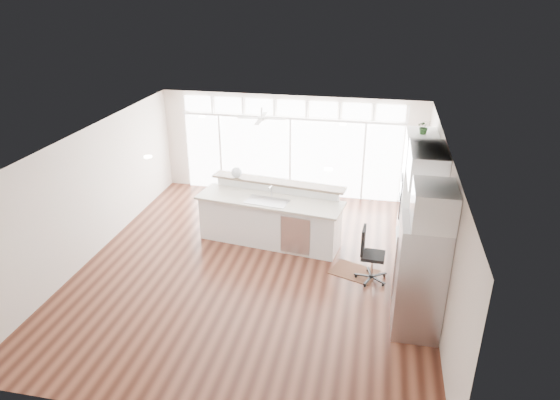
# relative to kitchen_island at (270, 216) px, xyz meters

# --- Properties ---
(floor) EXTENTS (7.00, 8.00, 0.02)m
(floor) POSITION_rel_kitchen_island_xyz_m (-0.06, -1.11, -0.65)
(floor) COLOR #3F1D13
(floor) RESTS_ON ground
(ceiling) EXTENTS (7.00, 8.00, 0.02)m
(ceiling) POSITION_rel_kitchen_island_xyz_m (-0.06, -1.11, 2.06)
(ceiling) COLOR silver
(ceiling) RESTS_ON wall_back
(wall_back) EXTENTS (7.00, 0.04, 2.70)m
(wall_back) POSITION_rel_kitchen_island_xyz_m (-0.06, 2.89, 0.71)
(wall_back) COLOR beige
(wall_back) RESTS_ON floor
(wall_front) EXTENTS (7.00, 0.04, 2.70)m
(wall_front) POSITION_rel_kitchen_island_xyz_m (-0.06, -5.11, 0.71)
(wall_front) COLOR beige
(wall_front) RESTS_ON floor
(wall_left) EXTENTS (0.04, 8.00, 2.70)m
(wall_left) POSITION_rel_kitchen_island_xyz_m (-3.56, -1.11, 0.71)
(wall_left) COLOR beige
(wall_left) RESTS_ON floor
(wall_right) EXTENTS (0.04, 8.00, 2.70)m
(wall_right) POSITION_rel_kitchen_island_xyz_m (3.44, -1.11, 0.71)
(wall_right) COLOR beige
(wall_right) RESTS_ON floor
(glass_wall) EXTENTS (5.80, 0.06, 2.08)m
(glass_wall) POSITION_rel_kitchen_island_xyz_m (-0.06, 2.83, 0.41)
(glass_wall) COLOR white
(glass_wall) RESTS_ON wall_back
(transom_row) EXTENTS (5.90, 0.06, 0.40)m
(transom_row) POSITION_rel_kitchen_island_xyz_m (-0.06, 2.83, 1.74)
(transom_row) COLOR white
(transom_row) RESTS_ON wall_back
(desk_window) EXTENTS (0.04, 0.85, 0.85)m
(desk_window) POSITION_rel_kitchen_island_xyz_m (3.40, -0.81, 0.91)
(desk_window) COLOR white
(desk_window) RESTS_ON wall_right
(ceiling_fan) EXTENTS (1.16, 1.16, 0.32)m
(ceiling_fan) POSITION_rel_kitchen_island_xyz_m (-0.56, 1.69, 1.84)
(ceiling_fan) COLOR silver
(ceiling_fan) RESTS_ON ceiling
(recessed_lights) EXTENTS (3.40, 3.00, 0.02)m
(recessed_lights) POSITION_rel_kitchen_island_xyz_m (-0.06, -0.91, 2.04)
(recessed_lights) COLOR white
(recessed_lights) RESTS_ON ceiling
(oven_cabinet) EXTENTS (0.64, 1.20, 2.50)m
(oven_cabinet) POSITION_rel_kitchen_island_xyz_m (3.11, 0.69, 0.61)
(oven_cabinet) COLOR white
(oven_cabinet) RESTS_ON floor
(desk_nook) EXTENTS (0.72, 1.30, 0.76)m
(desk_nook) POSITION_rel_kitchen_island_xyz_m (3.07, -0.81, -0.26)
(desk_nook) COLOR white
(desk_nook) RESTS_ON floor
(upper_cabinets) EXTENTS (0.64, 1.30, 0.64)m
(upper_cabinets) POSITION_rel_kitchen_island_xyz_m (3.11, -0.81, 1.71)
(upper_cabinets) COLOR white
(upper_cabinets) RESTS_ON wall_right
(refrigerator) EXTENTS (0.76, 0.90, 2.00)m
(refrigerator) POSITION_rel_kitchen_island_xyz_m (3.05, -2.46, 0.36)
(refrigerator) COLOR #B9BABE
(refrigerator) RESTS_ON floor
(fridge_cabinet) EXTENTS (0.64, 0.90, 0.60)m
(fridge_cabinet) POSITION_rel_kitchen_island_xyz_m (3.11, -2.46, 1.66)
(fridge_cabinet) COLOR white
(fridge_cabinet) RESTS_ON wall_right
(framed_photos) EXTENTS (0.06, 0.22, 0.80)m
(framed_photos) POSITION_rel_kitchen_island_xyz_m (3.40, -0.19, 0.76)
(framed_photos) COLOR black
(framed_photos) RESTS_ON wall_right
(kitchen_island) EXTENTS (3.37, 1.67, 1.28)m
(kitchen_island) POSITION_rel_kitchen_island_xyz_m (0.00, 0.00, 0.00)
(kitchen_island) COLOR white
(kitchen_island) RESTS_ON floor
(rug) EXTENTS (1.06, 0.91, 0.01)m
(rug) POSITION_rel_kitchen_island_xyz_m (1.95, -0.90, -0.63)
(rug) COLOR #391D12
(rug) RESTS_ON floor
(office_chair) EXTENTS (0.61, 0.57, 1.11)m
(office_chair) POSITION_rel_kitchen_island_xyz_m (2.30, -1.12, -0.09)
(office_chair) COLOR black
(office_chair) RESTS_ON floor
(fishbowl) EXTENTS (0.27, 0.27, 0.25)m
(fishbowl) POSITION_rel_kitchen_island_xyz_m (-0.88, 0.53, 0.76)
(fishbowl) COLOR silver
(fishbowl) RESTS_ON kitchen_island
(monitor) EXTENTS (0.11, 0.47, 0.39)m
(monitor) POSITION_rel_kitchen_island_xyz_m (2.99, -0.81, 0.32)
(monitor) COLOR black
(monitor) RESTS_ON desk_nook
(keyboard) EXTENTS (0.15, 0.36, 0.02)m
(keyboard) POSITION_rel_kitchen_island_xyz_m (2.82, -0.81, 0.13)
(keyboard) COLOR white
(keyboard) RESTS_ON desk_nook
(potted_plant) EXTENTS (0.30, 0.32, 0.23)m
(potted_plant) POSITION_rel_kitchen_island_xyz_m (3.11, 0.69, 1.98)
(potted_plant) COLOR #285022
(potted_plant) RESTS_ON oven_cabinet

